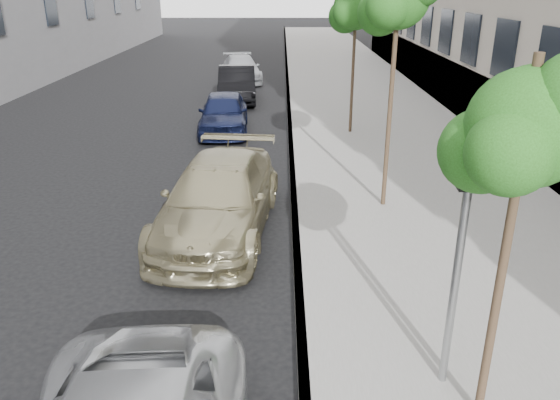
{
  "coord_description": "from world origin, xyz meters",
  "views": [
    {
      "loc": [
        0.89,
        -3.54,
        4.86
      ],
      "look_at": [
        0.86,
        4.83,
        1.5
      ],
      "focal_mm": 35.0,
      "sensor_mm": 36.0,
      "label": 1
    }
  ],
  "objects_px": {
    "signal_pole": "(461,241)",
    "sedan_black": "(237,84)",
    "tree_near": "(529,129)",
    "sedan_blue": "(224,113)",
    "tree_far": "(357,7)",
    "suv": "(219,198)",
    "sedan_rear": "(241,69)"
  },
  "relations": [
    {
      "from": "signal_pole",
      "to": "sedan_black",
      "type": "xyz_separation_m",
      "value": [
        -4.0,
        18.19,
        -1.37
      ]
    },
    {
      "from": "sedan_rear",
      "to": "sedan_blue",
      "type": "bearing_deg",
      "value": -98.99
    },
    {
      "from": "tree_far",
      "to": "signal_pole",
      "type": "xyz_separation_m",
      "value": [
        -0.29,
        -12.42,
        -2.04
      ]
    },
    {
      "from": "tree_near",
      "to": "sedan_rear",
      "type": "distance_m",
      "value": 24.4
    },
    {
      "from": "tree_far",
      "to": "sedan_black",
      "type": "xyz_separation_m",
      "value": [
        -4.29,
        5.76,
        -3.4
      ]
    },
    {
      "from": "tree_near",
      "to": "sedan_blue",
      "type": "relative_size",
      "value": 1.05
    },
    {
      "from": "tree_far",
      "to": "sedan_blue",
      "type": "xyz_separation_m",
      "value": [
        -4.34,
        0.41,
        -3.45
      ]
    },
    {
      "from": "tree_near",
      "to": "sedan_rear",
      "type": "relative_size",
      "value": 0.94
    },
    {
      "from": "tree_near",
      "to": "suv",
      "type": "bearing_deg",
      "value": 124.32
    },
    {
      "from": "sedan_blue",
      "to": "sedan_rear",
      "type": "distance_m",
      "value": 10.41
    },
    {
      "from": "signal_pole",
      "to": "sedan_rear",
      "type": "relative_size",
      "value": 0.7
    },
    {
      "from": "signal_pole",
      "to": "sedan_black",
      "type": "relative_size",
      "value": 0.7
    },
    {
      "from": "suv",
      "to": "sedan_blue",
      "type": "height_order",
      "value": "suv"
    },
    {
      "from": "signal_pole",
      "to": "sedan_rear",
      "type": "distance_m",
      "value": 23.65
    },
    {
      "from": "tree_near",
      "to": "suv",
      "type": "relative_size",
      "value": 0.82
    },
    {
      "from": "signal_pole",
      "to": "suv",
      "type": "height_order",
      "value": "signal_pole"
    },
    {
      "from": "signal_pole",
      "to": "suv",
      "type": "distance_m",
      "value": 5.95
    },
    {
      "from": "tree_near",
      "to": "sedan_black",
      "type": "bearing_deg",
      "value": 102.87
    },
    {
      "from": "tree_far",
      "to": "suv",
      "type": "relative_size",
      "value": 0.95
    },
    {
      "from": "tree_far",
      "to": "suv",
      "type": "distance_m",
      "value": 9.15
    },
    {
      "from": "tree_far",
      "to": "sedan_blue",
      "type": "relative_size",
      "value": 1.21
    },
    {
      "from": "signal_pole",
      "to": "sedan_blue",
      "type": "height_order",
      "value": "signal_pole"
    },
    {
      "from": "tree_near",
      "to": "sedan_blue",
      "type": "distance_m",
      "value": 14.38
    },
    {
      "from": "suv",
      "to": "signal_pole",
      "type": "bearing_deg",
      "value": -49.18
    },
    {
      "from": "suv",
      "to": "sedan_black",
      "type": "height_order",
      "value": "suv"
    },
    {
      "from": "signal_pole",
      "to": "sedan_black",
      "type": "bearing_deg",
      "value": 106.34
    },
    {
      "from": "sedan_blue",
      "to": "sedan_black",
      "type": "bearing_deg",
      "value": 86.43
    },
    {
      "from": "signal_pole",
      "to": "sedan_rear",
      "type": "height_order",
      "value": "signal_pole"
    },
    {
      "from": "signal_pole",
      "to": "suv",
      "type": "xyz_separation_m",
      "value": [
        -3.34,
        4.74,
        -1.35
      ]
    },
    {
      "from": "sedan_rear",
      "to": "signal_pole",
      "type": "bearing_deg",
      "value": -89.5
    },
    {
      "from": "signal_pole",
      "to": "sedan_rear",
      "type": "xyz_separation_m",
      "value": [
        -4.18,
        23.23,
        -1.45
      ]
    },
    {
      "from": "tree_far",
      "to": "sedan_rear",
      "type": "distance_m",
      "value": 12.2
    }
  ]
}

